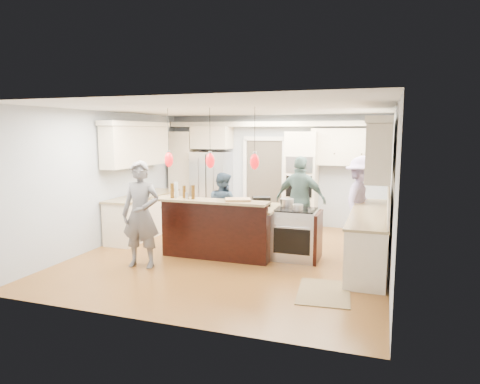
% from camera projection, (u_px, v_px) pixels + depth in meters
% --- Properties ---
extents(ground_plane, '(6.00, 6.00, 0.00)m').
position_uv_depth(ground_plane, '(234.00, 255.00, 8.02)').
color(ground_plane, '#9F6B2B').
rests_on(ground_plane, ground).
extents(room_shell, '(5.54, 6.04, 2.72)m').
position_uv_depth(room_shell, '(234.00, 158.00, 7.76)').
color(room_shell, '#B2BCC6').
rests_on(room_shell, ground).
extents(refrigerator, '(0.90, 0.70, 1.80)m').
position_uv_depth(refrigerator, '(211.00, 187.00, 10.86)').
color(refrigerator, '#B7B7BC').
rests_on(refrigerator, ground).
extents(oven_column, '(0.72, 0.69, 2.30)m').
position_uv_depth(oven_column, '(301.00, 181.00, 10.12)').
color(oven_column, beige).
rests_on(oven_column, ground).
extents(back_upper_cabinets, '(5.30, 0.61, 2.54)m').
position_uv_depth(back_upper_cabinets, '(243.00, 157.00, 10.61)').
color(back_upper_cabinets, beige).
rests_on(back_upper_cabinets, ground).
extents(right_counter_run, '(0.64, 3.10, 2.51)m').
position_uv_depth(right_counter_run, '(373.00, 204.00, 7.37)').
color(right_counter_run, beige).
rests_on(right_counter_run, ground).
extents(left_cabinets, '(0.64, 2.30, 2.51)m').
position_uv_depth(left_cabinets, '(142.00, 189.00, 9.40)').
color(left_cabinets, beige).
rests_on(left_cabinets, ground).
extents(kitchen_island, '(2.10, 1.46, 1.12)m').
position_uv_depth(kitchen_island, '(223.00, 228.00, 8.10)').
color(kitchen_island, black).
rests_on(kitchen_island, ground).
extents(island_range, '(0.82, 0.71, 0.92)m').
position_uv_depth(island_range, '(297.00, 234.00, 7.72)').
color(island_range, '#B7B7BC').
rests_on(island_range, ground).
extents(pendant_lights, '(1.75, 0.15, 1.03)m').
position_uv_depth(pendant_lights, '(210.00, 160.00, 7.37)').
color(pendant_lights, black).
rests_on(pendant_lights, ground).
extents(person_bar_end, '(0.71, 0.52, 1.82)m').
position_uv_depth(person_bar_end, '(141.00, 214.00, 7.22)').
color(person_bar_end, slate).
rests_on(person_bar_end, ground).
extents(person_far_left, '(0.86, 0.76, 1.47)m').
position_uv_depth(person_far_left, '(223.00, 207.00, 8.89)').
color(person_far_left, '#283A4F').
rests_on(person_far_left, ground).
extents(person_far_right, '(1.12, 0.60, 1.81)m').
position_uv_depth(person_far_right, '(301.00, 200.00, 8.76)').
color(person_far_right, '#46635F').
rests_on(person_far_right, ground).
extents(person_range_side, '(0.94, 1.31, 1.83)m').
position_uv_depth(person_range_side, '(362.00, 202.00, 8.40)').
color(person_range_side, '#9181AE').
rests_on(person_range_side, ground).
extents(floor_rug, '(0.83, 1.13, 0.01)m').
position_uv_depth(floor_rug, '(324.00, 292.00, 6.13)').
color(floor_rug, '#927B4F').
rests_on(floor_rug, ground).
extents(water_bottle, '(0.09, 0.09, 0.28)m').
position_uv_depth(water_bottle, '(176.00, 190.00, 7.68)').
color(water_bottle, silver).
rests_on(water_bottle, kitchen_island).
extents(beer_bottle_a, '(0.07, 0.07, 0.23)m').
position_uv_depth(beer_bottle_a, '(184.00, 192.00, 7.60)').
color(beer_bottle_a, '#4D310D').
rests_on(beer_bottle_a, kitchen_island).
extents(beer_bottle_b, '(0.08, 0.08, 0.27)m').
position_uv_depth(beer_bottle_b, '(172.00, 191.00, 7.62)').
color(beer_bottle_b, '#4D310D').
rests_on(beer_bottle_b, kitchen_island).
extents(beer_bottle_c, '(0.08, 0.08, 0.25)m').
position_uv_depth(beer_bottle_c, '(193.00, 192.00, 7.49)').
color(beer_bottle_c, '#4D310D').
rests_on(beer_bottle_c, kitchen_island).
extents(drink_can, '(0.09, 0.09, 0.12)m').
position_uv_depth(drink_can, '(187.00, 196.00, 7.49)').
color(drink_can, '#B7B7BC').
rests_on(drink_can, kitchen_island).
extents(cutting_board, '(0.51, 0.44, 0.03)m').
position_uv_depth(cutting_board, '(238.00, 200.00, 7.35)').
color(cutting_board, tan).
rests_on(cutting_board, kitchen_island).
extents(pot_large, '(0.26, 0.26, 0.15)m').
position_uv_depth(pot_large, '(287.00, 203.00, 7.90)').
color(pot_large, '#B7B7BC').
rests_on(pot_large, island_range).
extents(pot_small, '(0.20, 0.20, 0.10)m').
position_uv_depth(pot_small, '(298.00, 207.00, 7.58)').
color(pot_small, '#B7B7BC').
rests_on(pot_small, island_range).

